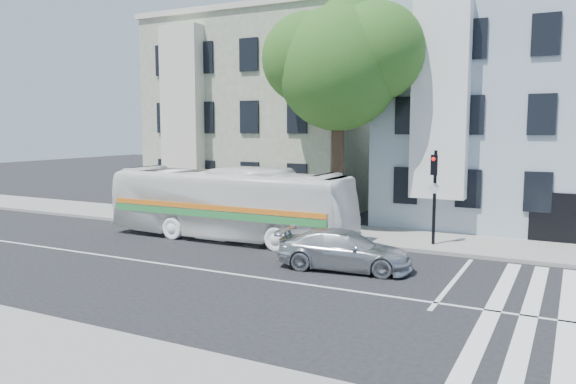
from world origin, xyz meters
The scene contains 10 objects.
ground centered at (0.00, 0.00, 0.00)m, with size 120.00×120.00×0.00m, color black.
sidewalk_far centered at (0.00, 8.00, 0.07)m, with size 80.00×4.00×0.15m, color gray.
sidewalk_near centered at (0.00, -8.00, 0.07)m, with size 80.00×4.00×0.15m, color gray.
building_left centered at (-7.00, 15.00, 5.50)m, with size 12.00×10.00×11.00m, color gray.
building_right centered at (7.00, 15.00, 5.50)m, with size 12.00×10.00×11.00m, color #9DABBB.
street_tree centered at (0.06, 8.74, 7.83)m, with size 7.30×5.90×11.10m.
bus centered at (-3.60, 4.91, 1.57)m, with size 11.27×2.64×3.14m, color white.
sedan centered at (2.82, 2.34, 0.67)m, with size 4.65×1.89×1.35m, color silver.
hedge centered at (-4.84, 6.80, 0.50)m, with size 8.50×0.84×0.70m, color #226220, non-canonical shape.
traffic_signal centered at (4.75, 7.10, 2.56)m, with size 0.40×0.52×3.96m.
Camera 1 is at (9.82, -15.41, 4.91)m, focal length 35.00 mm.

